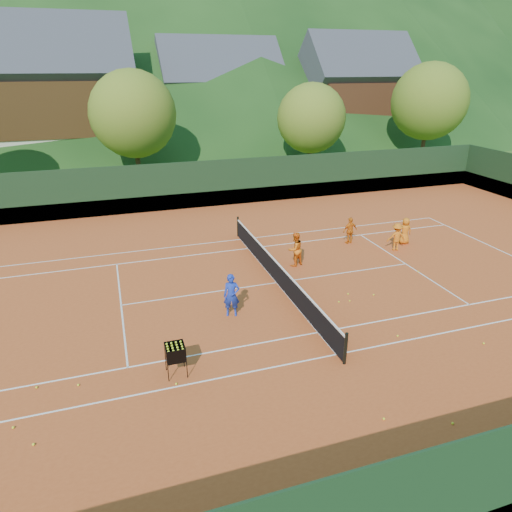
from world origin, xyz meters
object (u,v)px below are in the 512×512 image
object	(u,v)px
student_a	(295,249)
chalet_left	(56,100)
student_b	(350,230)
tennis_net	(277,272)
student_c	(405,231)
chalet_mid	(219,101)
coach	(232,295)
ball_hopper	(175,353)
student_d	(396,237)
chalet_right	(354,98)

from	to	relation	value
student_a	chalet_left	size ratio (longest dim) A/B	0.12
student_b	tennis_net	size ratio (longest dim) A/B	0.12
student_b	student_c	world-z (taller)	student_b
tennis_net	chalet_mid	xyz separation A→B (m)	(6.00, 34.00, 4.47)
tennis_net	chalet_left	distance (m)	32.04
student_a	student_b	world-z (taller)	student_a
student_a	coach	bearing A→B (deg)	22.33
student_b	ball_hopper	bearing A→B (deg)	30.57
student_a	student_c	distance (m)	6.50
student_d	ball_hopper	bearing A→B (deg)	42.12
ball_hopper	chalet_left	xyz separation A→B (m)	(-4.98, 34.88, 4.88)
student_a	ball_hopper	bearing A→B (deg)	25.45
chalet_left	ball_hopper	bearing A→B (deg)	-81.87
tennis_net	ball_hopper	world-z (taller)	tennis_net
student_d	ball_hopper	distance (m)	13.59
tennis_net	ball_hopper	xyz separation A→B (m)	(-5.02, -4.89, 0.25)
student_a	chalet_right	xyz separation A→B (m)	(18.58, 28.54, 4.44)
tennis_net	ball_hopper	size ratio (longest dim) A/B	12.07
chalet_mid	chalet_right	world-z (taller)	chalet_right
coach	chalet_mid	world-z (taller)	chalet_mid
student_b	chalet_left	distance (m)	31.20
student_b	chalet_mid	distance (m)	31.10
coach	tennis_net	bearing A→B (deg)	54.74
student_d	chalet_mid	distance (m)	32.65
coach	chalet_mid	distance (m)	37.25
coach	chalet_left	size ratio (longest dim) A/B	0.12
student_b	student_d	world-z (taller)	student_d
student_d	chalet_left	distance (m)	33.38
chalet_right	ball_hopper	bearing A→B (deg)	-125.65
student_a	student_c	world-z (taller)	student_a
chalet_mid	chalet_right	bearing A→B (deg)	-15.95
student_c	ball_hopper	xyz separation A→B (m)	(-12.88, -7.18, 0.06)
ball_hopper	chalet_right	xyz separation A→B (m)	(25.02, 34.89, 4.49)
coach	student_b	distance (m)	9.33
coach	chalet_left	bearing A→B (deg)	119.14
coach	ball_hopper	bearing A→B (deg)	-115.06
student_d	chalet_mid	world-z (taller)	chalet_mid
chalet_mid	student_c	bearing A→B (deg)	-86.64
chalet_left	chalet_mid	size ratio (longest dim) A/B	1.09
chalet_left	chalet_mid	bearing A→B (deg)	14.04
chalet_left	chalet_right	bearing A→B (deg)	0.00
student_b	tennis_net	distance (m)	6.11
student_b	ball_hopper	xyz separation A→B (m)	(-10.22, -8.09, 0.05)
chalet_mid	chalet_left	bearing A→B (deg)	-165.96
ball_hopper	student_c	bearing A→B (deg)	29.15
ball_hopper	chalet_right	size ratio (longest dim) A/B	0.08
tennis_net	ball_hopper	distance (m)	7.01
student_d	chalet_mid	xyz separation A→B (m)	(-0.91, 32.36, 4.27)
ball_hopper	chalet_mid	bearing A→B (deg)	74.18
chalet_left	chalet_right	world-z (taller)	chalet_left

